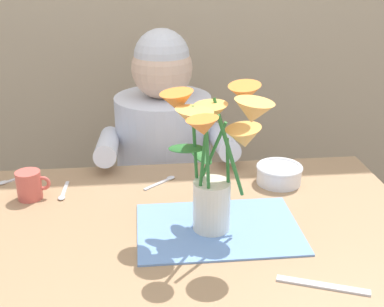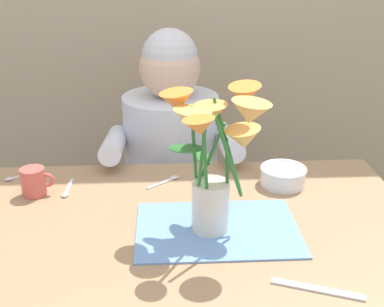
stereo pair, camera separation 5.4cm
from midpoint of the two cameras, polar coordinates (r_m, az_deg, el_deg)
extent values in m
cube|color=#9E7A56|center=(1.29, 0.55, -9.13)|extent=(1.20, 0.80, 0.04)
cylinder|color=#9E7A56|center=(1.84, -17.81, -13.44)|extent=(0.06, 0.06, 0.70)
cylinder|color=#9E7A56|center=(1.88, 16.87, -12.40)|extent=(0.06, 0.06, 0.70)
cylinder|color=#4C4C56|center=(2.09, -1.37, -12.33)|extent=(0.30, 0.30, 0.40)
cylinder|color=silver|center=(1.87, -1.50, -0.95)|extent=(0.34, 0.34, 0.50)
sphere|color=#DBB293|center=(1.76, -1.61, 9.55)|extent=(0.21, 0.21, 0.21)
sphere|color=silver|center=(1.75, -1.63, 10.83)|extent=(0.19, 0.19, 0.19)
cylinder|color=silver|center=(1.70, -7.82, 1.04)|extent=(0.07, 0.33, 0.12)
cylinder|color=silver|center=(1.71, 5.00, 1.31)|extent=(0.07, 0.33, 0.12)
cube|color=#6B93D1|center=(1.27, 4.08, -8.45)|extent=(0.40, 0.28, 0.00)
cylinder|color=silver|center=(1.24, 3.34, -5.99)|extent=(0.09, 0.09, 0.13)
cylinder|color=#2D7533|center=(1.20, 5.22, -1.73)|extent=(0.01, 0.04, 0.14)
cone|color=#EFA84C|center=(1.19, 7.14, 1.57)|extent=(0.12, 0.11, 0.06)
sphere|color=#E5D14C|center=(1.18, 7.15, 1.79)|extent=(0.02, 0.02, 0.02)
cylinder|color=#2D7533|center=(1.21, 5.30, 0.77)|extent=(0.07, 0.07, 0.22)
cone|color=orange|center=(1.20, 7.28, 6.57)|extent=(0.11, 0.11, 0.06)
sphere|color=#E5D14C|center=(1.20, 7.29, 6.80)|extent=(0.02, 0.02, 0.02)
cylinder|color=#2D7533|center=(1.21, 3.39, -0.28)|extent=(0.06, 0.06, 0.19)
cone|color=#EFA84C|center=(1.19, 3.42, 4.50)|extent=(0.12, 0.12, 0.05)
sphere|color=#E5D14C|center=(1.19, 3.42, 4.73)|extent=(0.02, 0.02, 0.02)
cylinder|color=#2D7533|center=(1.20, 1.55, 0.33)|extent=(0.02, 0.03, 0.23)
cone|color=orange|center=(1.18, -0.33, 5.81)|extent=(0.10, 0.10, 0.06)
sphere|color=#E5D14C|center=(1.18, -0.33, 6.04)|extent=(0.02, 0.02, 0.02)
cylinder|color=#2D7533|center=(1.17, 2.41, -0.70)|extent=(0.03, 0.04, 0.20)
cone|color=#EFA84C|center=(1.13, 1.37, 3.89)|extent=(0.10, 0.10, 0.05)
sphere|color=#E5D14C|center=(1.13, 1.37, 4.13)|extent=(0.02, 0.02, 0.02)
cylinder|color=#2D7533|center=(1.14, 2.88, -1.29)|extent=(0.02, 0.06, 0.21)
cone|color=orange|center=(1.05, 2.33, 2.96)|extent=(0.08, 0.08, 0.04)
sphere|color=#E5D14C|center=(1.05, 2.33, 3.21)|extent=(0.02, 0.02, 0.02)
cylinder|color=#2D7533|center=(1.14, 5.52, -0.53)|extent=(0.08, 0.06, 0.22)
cone|color=#EFA84C|center=(1.07, 7.98, 4.52)|extent=(0.11, 0.11, 0.06)
sphere|color=#E5D14C|center=(1.07, 8.00, 4.77)|extent=(0.02, 0.02, 0.02)
ellipsoid|color=#2D7533|center=(1.24, 2.26, -0.27)|extent=(0.07, 0.10, 0.03)
ellipsoid|color=#2D7533|center=(1.20, 0.76, 0.58)|extent=(0.10, 0.07, 0.03)
cylinder|color=white|center=(1.51, 11.17, -2.59)|extent=(0.13, 0.13, 0.05)
torus|color=white|center=(1.50, 11.24, -1.73)|extent=(0.14, 0.14, 0.01)
cube|color=silver|center=(1.11, 15.30, -14.49)|extent=(0.18, 0.09, 0.00)
cylinder|color=#CC564C|center=(1.48, -16.37, -3.07)|extent=(0.07, 0.07, 0.08)
torus|color=#CC564C|center=(1.47, -14.95, -2.92)|extent=(0.04, 0.01, 0.04)
cube|color=silver|center=(1.50, -2.53, -3.39)|extent=(0.08, 0.07, 0.00)
ellipsoid|color=silver|center=(1.53, -0.99, -2.70)|extent=(0.03, 0.03, 0.01)
cube|color=silver|center=(1.63, -17.14, -2.24)|extent=(0.08, 0.07, 0.00)
ellipsoid|color=silver|center=(1.61, -18.91, -2.71)|extent=(0.03, 0.03, 0.01)
cube|color=silver|center=(1.51, -12.64, -3.67)|extent=(0.01, 0.10, 0.00)
ellipsoid|color=silver|center=(1.46, -13.04, -4.55)|extent=(0.02, 0.03, 0.01)
camera|label=1|loc=(0.03, -88.75, 0.52)|focal=47.57mm
camera|label=2|loc=(0.03, 91.25, -0.52)|focal=47.57mm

